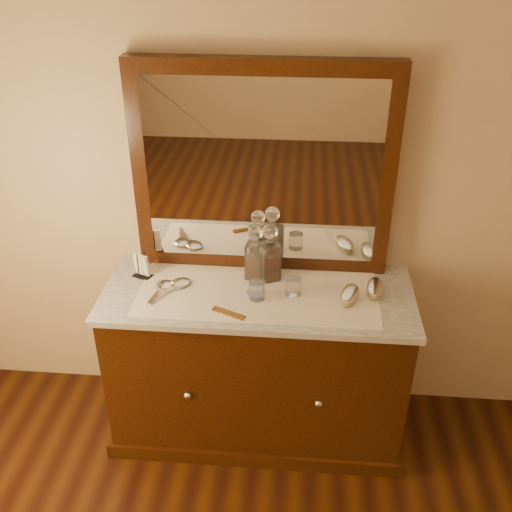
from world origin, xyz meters
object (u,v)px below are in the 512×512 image
at_px(dresser_cabinet, 258,365).
at_px(hand_mirror_inner, 177,285).
at_px(decanter_right, 269,258).
at_px(hand_mirror_outer, 162,288).
at_px(comb, 229,313).
at_px(mirror_frame, 263,171).
at_px(decanter_left, 255,258).
at_px(brush_near, 350,295).
at_px(brush_far, 375,288).
at_px(pin_dish, 254,293).
at_px(napkin_rack, 142,266).

height_order(dresser_cabinet, hand_mirror_inner, hand_mirror_inner).
distance_m(decanter_right, hand_mirror_outer, 0.52).
relative_size(comb, hand_mirror_outer, 0.74).
bearing_deg(mirror_frame, comb, -104.35).
relative_size(decanter_right, hand_mirror_outer, 1.36).
bearing_deg(decanter_left, brush_near, -19.73).
distance_m(decanter_right, hand_mirror_inner, 0.45).
distance_m(decanter_right, brush_far, 0.51).
height_order(dresser_cabinet, pin_dish, pin_dish).
bearing_deg(dresser_cabinet, napkin_rack, 171.35).
relative_size(decanter_left, brush_far, 1.58).
xyz_separation_m(comb, napkin_rack, (-0.45, 0.28, 0.05)).
relative_size(mirror_frame, hand_mirror_inner, 5.59).
bearing_deg(decanter_right, hand_mirror_outer, -164.19).
relative_size(pin_dish, hand_mirror_outer, 0.35).
height_order(brush_near, hand_mirror_inner, brush_near).
bearing_deg(pin_dish, dresser_cabinet, 62.94).
height_order(decanter_right, brush_near, decanter_right).
xyz_separation_m(dresser_cabinet, hand_mirror_outer, (-0.44, -0.02, 0.45)).
xyz_separation_m(pin_dish, decanter_left, (-0.01, 0.15, 0.10)).
height_order(pin_dish, napkin_rack, napkin_rack).
bearing_deg(comb, napkin_rack, 172.67).
bearing_deg(hand_mirror_inner, pin_dish, -4.90).
bearing_deg(hand_mirror_outer, decanter_left, 19.30).
bearing_deg(pin_dish, brush_far, 6.27).
bearing_deg(dresser_cabinet, hand_mirror_outer, -177.16).
height_order(decanter_left, hand_mirror_inner, decanter_left).
relative_size(napkin_rack, brush_near, 0.75).
height_order(pin_dish, hand_mirror_outer, hand_mirror_outer).
bearing_deg(dresser_cabinet, brush_far, 3.59).
height_order(brush_near, brush_far, brush_near).
bearing_deg(brush_near, comb, -163.51).
bearing_deg(comb, hand_mirror_outer, 177.18).
height_order(decanter_left, hand_mirror_outer, decanter_left).
xyz_separation_m(mirror_frame, hand_mirror_inner, (-0.38, -0.24, -0.49)).
height_order(mirror_frame, brush_near, mirror_frame).
distance_m(comb, hand_mirror_inner, 0.33).
bearing_deg(mirror_frame, decanter_left, -101.20).
relative_size(dresser_cabinet, comb, 8.83).
relative_size(dresser_cabinet, decanter_left, 5.11).
bearing_deg(pin_dish, napkin_rack, 168.44).
distance_m(hand_mirror_outer, hand_mirror_inner, 0.07).
xyz_separation_m(comb, hand_mirror_outer, (-0.33, 0.17, 0.00)).
xyz_separation_m(dresser_cabinet, napkin_rack, (-0.56, 0.09, 0.50)).
distance_m(mirror_frame, hand_mirror_inner, 0.66).
height_order(dresser_cabinet, decanter_left, decanter_left).
relative_size(pin_dish, hand_mirror_inner, 0.35).
xyz_separation_m(mirror_frame, brush_far, (0.54, -0.21, -0.47)).
xyz_separation_m(decanter_right, hand_mirror_inner, (-0.43, -0.11, -0.10)).
xyz_separation_m(mirror_frame, decanter_right, (0.04, -0.13, -0.38)).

